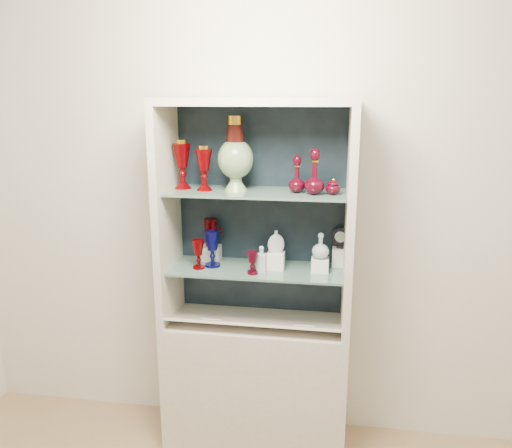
% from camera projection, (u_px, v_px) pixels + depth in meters
% --- Properties ---
extents(wall_back, '(3.50, 0.02, 2.80)m').
position_uv_depth(wall_back, '(262.00, 197.00, 2.79)').
color(wall_back, silver).
rests_on(wall_back, ground).
extents(cabinet_base, '(1.00, 0.40, 0.75)m').
position_uv_depth(cabinet_base, '(256.00, 382.00, 2.83)').
color(cabinet_base, beige).
rests_on(cabinet_base, ground).
extents(cabinet_back_panel, '(0.98, 0.02, 1.15)m').
position_uv_depth(cabinet_back_panel, '(261.00, 211.00, 2.78)').
color(cabinet_back_panel, black).
rests_on(cabinet_back_panel, cabinet_base).
extents(cabinet_side_left, '(0.04, 0.40, 1.15)m').
position_uv_depth(cabinet_side_left, '(167.00, 216.00, 2.67)').
color(cabinet_side_left, beige).
rests_on(cabinet_side_left, cabinet_base).
extents(cabinet_side_right, '(0.04, 0.40, 1.15)m').
position_uv_depth(cabinet_side_right, '(350.00, 223.00, 2.52)').
color(cabinet_side_right, beige).
rests_on(cabinet_side_right, cabinet_base).
extents(cabinet_top_cap, '(1.00, 0.40, 0.04)m').
position_uv_depth(cabinet_top_cap, '(256.00, 102.00, 2.45)').
color(cabinet_top_cap, beige).
rests_on(cabinet_top_cap, cabinet_side_left).
extents(shelf_lower, '(0.92, 0.34, 0.01)m').
position_uv_depth(shelf_lower, '(257.00, 269.00, 2.68)').
color(shelf_lower, slate).
rests_on(shelf_lower, cabinet_side_left).
extents(shelf_upper, '(0.92, 0.34, 0.01)m').
position_uv_depth(shelf_upper, '(257.00, 192.00, 2.58)').
color(shelf_upper, slate).
rests_on(shelf_upper, cabinet_side_left).
extents(label_ledge, '(0.92, 0.17, 0.09)m').
position_uv_depth(label_ledge, '(253.00, 325.00, 2.62)').
color(label_ledge, beige).
rests_on(label_ledge, cabinet_base).
extents(label_card_0, '(0.10, 0.06, 0.03)m').
position_uv_depth(label_card_0, '(305.00, 326.00, 2.58)').
color(label_card_0, white).
rests_on(label_card_0, label_ledge).
extents(label_card_1, '(0.10, 0.06, 0.03)m').
position_uv_depth(label_card_1, '(212.00, 319.00, 2.65)').
color(label_card_1, white).
rests_on(label_card_1, label_ledge).
extents(pedestal_lamp_left, '(0.10, 0.10, 0.23)m').
position_uv_depth(pedestal_lamp_left, '(204.00, 168.00, 2.58)').
color(pedestal_lamp_left, '#4F0001').
rests_on(pedestal_lamp_left, shelf_upper).
extents(pedestal_lamp_right, '(0.11, 0.11, 0.26)m').
position_uv_depth(pedestal_lamp_right, '(182.00, 164.00, 2.63)').
color(pedestal_lamp_right, '#4F0001').
rests_on(pedestal_lamp_right, shelf_upper).
extents(enamel_urn, '(0.23, 0.23, 0.38)m').
position_uv_depth(enamel_urn, '(236.00, 154.00, 2.56)').
color(enamel_urn, '#0A4226').
rests_on(enamel_urn, shelf_upper).
extents(ruby_decanter_a, '(0.12, 0.12, 0.26)m').
position_uv_depth(ruby_decanter_a, '(315.00, 169.00, 2.46)').
color(ruby_decanter_a, '#460413').
rests_on(ruby_decanter_a, shelf_upper).
extents(ruby_decanter_b, '(0.10, 0.10, 0.20)m').
position_uv_depth(ruby_decanter_b, '(297.00, 173.00, 2.52)').
color(ruby_decanter_b, '#460413').
rests_on(ruby_decanter_b, shelf_upper).
extents(lidded_bowl, '(0.09, 0.09, 0.08)m').
position_uv_depth(lidded_bowl, '(333.00, 186.00, 2.48)').
color(lidded_bowl, '#460413').
rests_on(lidded_bowl, shelf_upper).
extents(cobalt_goblet, '(0.10, 0.10, 0.20)m').
position_uv_depth(cobalt_goblet, '(212.00, 249.00, 2.69)').
color(cobalt_goblet, '#020442').
rests_on(cobalt_goblet, shelf_lower).
extents(ruby_goblet_tall, '(0.07, 0.07, 0.16)m').
position_uv_depth(ruby_goblet_tall, '(199.00, 254.00, 2.66)').
color(ruby_goblet_tall, '#4F0001').
rests_on(ruby_goblet_tall, shelf_lower).
extents(ruby_goblet_small, '(0.06, 0.06, 0.12)m').
position_uv_depth(ruby_goblet_small, '(253.00, 263.00, 2.58)').
color(ruby_goblet_small, '#460413').
rests_on(ruby_goblet_small, shelf_lower).
extents(riser_ruby_pitcher, '(0.10, 0.10, 0.08)m').
position_uv_depth(riser_ruby_pitcher, '(211.00, 253.00, 2.82)').
color(riser_ruby_pitcher, silver).
rests_on(riser_ruby_pitcher, shelf_lower).
extents(ruby_pitcher, '(0.12, 0.08, 0.16)m').
position_uv_depth(ruby_pitcher, '(211.00, 232.00, 2.79)').
color(ruby_pitcher, '#4F0001').
rests_on(ruby_pitcher, riser_ruby_pitcher).
extents(clear_square_bottle, '(0.05, 0.05, 0.14)m').
position_uv_depth(clear_square_bottle, '(261.00, 259.00, 2.62)').
color(clear_square_bottle, '#A5B8BE').
rests_on(clear_square_bottle, shelf_lower).
extents(riser_flat_flask, '(0.09, 0.09, 0.09)m').
position_uv_depth(riser_flat_flask, '(276.00, 261.00, 2.66)').
color(riser_flat_flask, silver).
rests_on(riser_flat_flask, shelf_lower).
extents(flat_flask, '(0.10, 0.06, 0.13)m').
position_uv_depth(flat_flask, '(276.00, 241.00, 2.63)').
color(flat_flask, '#B4BDCB').
rests_on(flat_flask, riser_flat_flask).
extents(riser_clear_round_decanter, '(0.09, 0.09, 0.07)m').
position_uv_depth(riser_clear_round_decanter, '(320.00, 265.00, 2.62)').
color(riser_clear_round_decanter, silver).
rests_on(riser_clear_round_decanter, shelf_lower).
extents(clear_round_decanter, '(0.10, 0.10, 0.13)m').
position_uv_depth(clear_round_decanter, '(321.00, 246.00, 2.60)').
color(clear_round_decanter, '#A5B8BE').
rests_on(clear_round_decanter, riser_clear_round_decanter).
extents(riser_cameo_medallion, '(0.08, 0.08, 0.10)m').
position_uv_depth(riser_cameo_medallion, '(340.00, 257.00, 2.71)').
color(riser_cameo_medallion, silver).
rests_on(riser_cameo_medallion, shelf_lower).
extents(cameo_medallion, '(0.10, 0.05, 0.12)m').
position_uv_depth(cameo_medallion, '(340.00, 238.00, 2.68)').
color(cameo_medallion, black).
rests_on(cameo_medallion, riser_cameo_medallion).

